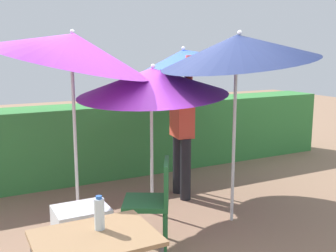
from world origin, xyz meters
TOP-DOWN VIEW (x-y plane):
  - ground_plane at (0.00, 0.00)m, footprint 24.00×24.00m
  - hedge_row at (0.00, 2.27)m, footprint 8.00×0.70m
  - umbrella_rainbow at (-0.94, 0.72)m, footprint 1.84×1.80m
  - umbrella_orange at (-0.10, 0.50)m, footprint 1.76×1.75m
  - umbrella_yellow at (0.63, -0.11)m, footprint 1.73×1.71m
  - umbrella_navy at (0.66, 1.08)m, footprint 1.63×1.61m
  - person_vendor at (0.51, 0.88)m, footprint 0.27×0.56m
  - chair_plastic at (-0.46, -0.27)m, footprint 0.60×0.60m
  - cooler_box at (-1.12, -0.05)m, footprint 0.51×0.41m
  - folding_table at (-1.35, -1.25)m, footprint 0.80×0.60m
  - bottle_water at (-1.29, -1.17)m, footprint 0.07×0.07m

SIDE VIEW (x-z plane):
  - ground_plane at x=0.00m, z-range 0.00..0.00m
  - cooler_box at x=-1.12m, z-range 0.00..0.46m
  - chair_plastic at x=-0.46m, z-range 0.07..0.96m
  - hedge_row at x=0.00m, z-range 0.00..1.12m
  - folding_table at x=-1.35m, z-range 0.28..1.01m
  - bottle_water at x=-1.29m, z-range 0.73..0.97m
  - person_vendor at x=0.51m, z-range -0.01..1.87m
  - umbrella_orange at x=-0.10m, z-range 0.67..2.51m
  - umbrella_navy at x=0.66m, z-range 0.72..2.89m
  - umbrella_yellow at x=0.63m, z-range 0.84..3.07m
  - umbrella_rainbow at x=-0.94m, z-range 0.77..3.16m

